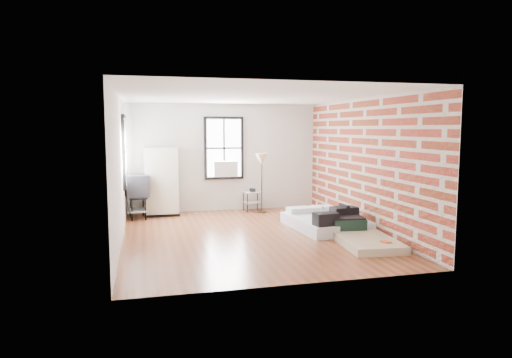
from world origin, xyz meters
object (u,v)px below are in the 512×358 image
object	(u,v)px
side_table	(253,196)
tv_stand	(137,187)
wardrobe	(162,182)
mattress_bare	(360,235)
mattress_main	(326,221)
floor_lamp	(262,162)

from	to	relation	value
side_table	tv_stand	bearing A→B (deg)	-173.77
wardrobe	tv_stand	xyz separation A→B (m)	(-0.59, -0.25, -0.08)
mattress_bare	wardrobe	distance (m)	5.15
wardrobe	side_table	world-z (taller)	wardrobe
mattress_main	wardrobe	distance (m)	4.21
mattress_bare	wardrobe	size ratio (longest dim) A/B	1.12
mattress_main	tv_stand	xyz separation A→B (m)	(-3.96, 2.18, 0.60)
mattress_main	side_table	distance (m)	2.71
wardrobe	mattress_main	bearing A→B (deg)	-34.19
floor_lamp	tv_stand	bearing A→B (deg)	179.99
floor_lamp	tv_stand	distance (m)	3.14
mattress_bare	floor_lamp	size ratio (longest dim) A/B	1.24
mattress_main	mattress_bare	bearing A→B (deg)	-86.27
mattress_bare	tv_stand	xyz separation A→B (m)	(-4.16, 3.39, 0.64)
wardrobe	side_table	distance (m)	2.38
mattress_main	mattress_bare	world-z (taller)	mattress_main
side_table	floor_lamp	size ratio (longest dim) A/B	0.39
mattress_main	tv_stand	bearing A→B (deg)	145.80
wardrobe	tv_stand	distance (m)	0.64
tv_stand	wardrobe	bearing A→B (deg)	18.16
mattress_main	floor_lamp	distance (m)	2.61
mattress_main	side_table	world-z (taller)	side_table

